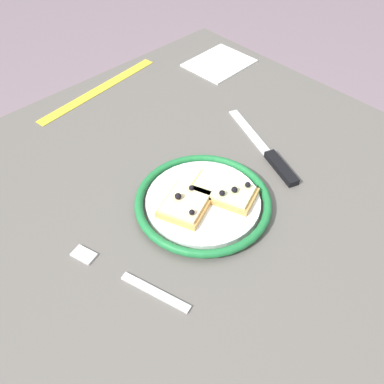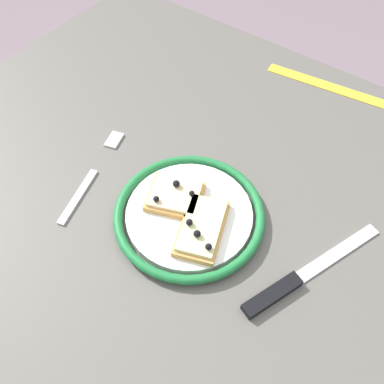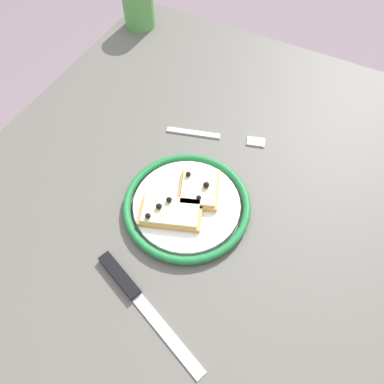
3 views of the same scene
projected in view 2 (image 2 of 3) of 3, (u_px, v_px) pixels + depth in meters
The scene contains 8 objects.
ground_plane at pixel (184, 339), 1.23m from camera, with size 6.00×6.00×0.00m, color slate.
dining_table at pixel (178, 228), 0.73m from camera, with size 1.00×0.89×0.71m.
plate at pixel (189, 215), 0.63m from camera, with size 0.23×0.23×0.02m.
pizza_slice_near at pixel (175, 195), 0.63m from camera, with size 0.10×0.09×0.03m.
pizza_slice_far at pixel (202, 227), 0.60m from camera, with size 0.09×0.12×0.03m.
knife at pixel (291, 283), 0.57m from camera, with size 0.10×0.23×0.01m.
fork at pixel (93, 174), 0.68m from camera, with size 0.07×0.20×0.00m.
measuring_tape at pixel (349, 93), 0.80m from camera, with size 0.33×0.02×0.00m, color yellow.
Camera 2 is at (0.24, -0.29, 1.24)m, focal length 39.28 mm.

